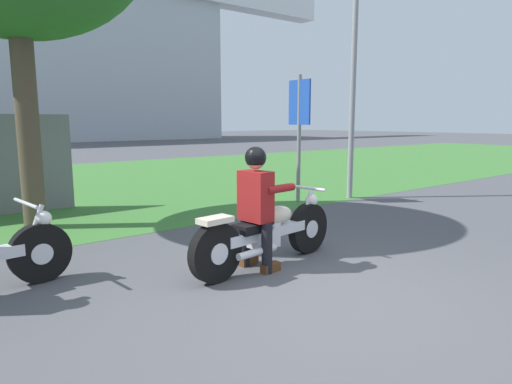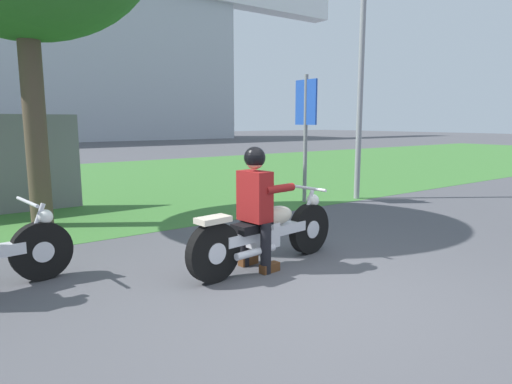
% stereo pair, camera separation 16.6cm
% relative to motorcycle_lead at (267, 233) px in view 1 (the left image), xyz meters
% --- Properties ---
extents(ground, '(120.00, 120.00, 0.00)m').
position_rel_motorcycle_lead_xyz_m(ground, '(-0.29, -1.11, -0.39)').
color(ground, '#4C4C51').
extents(grass_verge, '(60.00, 12.00, 0.01)m').
position_rel_motorcycle_lead_xyz_m(grass_verge, '(-0.29, 8.26, -0.39)').
color(grass_verge, '#3D7533').
rests_on(grass_verge, ground).
extents(motorcycle_lead, '(2.17, 0.66, 0.88)m').
position_rel_motorcycle_lead_xyz_m(motorcycle_lead, '(0.00, 0.00, 0.00)').
color(motorcycle_lead, black).
rests_on(motorcycle_lead, ground).
extents(rider_lead, '(0.58, 0.50, 1.40)m').
position_rel_motorcycle_lead_xyz_m(rider_lead, '(-0.17, -0.02, 0.43)').
color(rider_lead, black).
rests_on(rider_lead, ground).
extents(streetlight_pole, '(0.96, 0.20, 5.34)m').
position_rel_motorcycle_lead_xyz_m(streetlight_pole, '(4.51, 2.47, 2.98)').
color(streetlight_pole, gray).
rests_on(streetlight_pole, ground).
extents(sign_banner, '(0.08, 0.60, 2.60)m').
position_rel_motorcycle_lead_xyz_m(sign_banner, '(3.17, 2.83, 1.33)').
color(sign_banner, gray).
rests_on(sign_banner, ground).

